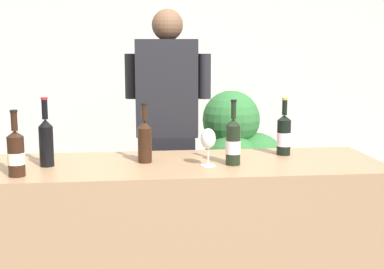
# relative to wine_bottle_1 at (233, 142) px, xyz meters

# --- Properties ---
(wall_back) EXTENTS (8.00, 0.10, 2.80)m
(wall_back) POSITION_rel_wine_bottle_1_xyz_m (-0.34, 2.67, 0.37)
(wall_back) COLOR beige
(wall_back) RESTS_ON ground_plane
(counter) EXTENTS (2.28, 0.67, 0.91)m
(counter) POSITION_rel_wine_bottle_1_xyz_m (-0.34, 0.07, -0.57)
(counter) COLOR #9E7A56
(counter) RESTS_ON ground_plane
(wine_bottle_1) EXTENTS (0.08, 0.08, 0.34)m
(wine_bottle_1) POSITION_rel_wine_bottle_1_xyz_m (0.00, 0.00, 0.00)
(wine_bottle_1) COLOR black
(wine_bottle_1) RESTS_ON counter
(wine_bottle_2) EXTENTS (0.07, 0.07, 0.35)m
(wine_bottle_2) POSITION_rel_wine_bottle_1_xyz_m (-0.95, 0.07, 0.01)
(wine_bottle_2) COLOR black
(wine_bottle_2) RESTS_ON counter
(wine_bottle_3) EXTENTS (0.07, 0.07, 0.31)m
(wine_bottle_3) POSITION_rel_wine_bottle_1_xyz_m (-0.45, 0.11, -0.00)
(wine_bottle_3) COLOR black
(wine_bottle_3) RESTS_ON counter
(wine_bottle_4) EXTENTS (0.08, 0.08, 0.32)m
(wine_bottle_4) POSITION_rel_wine_bottle_1_xyz_m (0.33, 0.22, -0.01)
(wine_bottle_4) COLOR black
(wine_bottle_4) RESTS_ON counter
(wine_bottle_5) EXTENTS (0.08, 0.08, 0.31)m
(wine_bottle_5) POSITION_rel_wine_bottle_1_xyz_m (-1.06, -0.13, -0.01)
(wine_bottle_5) COLOR black
(wine_bottle_5) RESTS_ON counter
(wine_glass) EXTENTS (0.08, 0.08, 0.19)m
(wine_glass) POSITION_rel_wine_bottle_1_xyz_m (-0.13, -0.02, 0.01)
(wine_glass) COLOR silver
(wine_glass) RESTS_ON counter
(person_server) EXTENTS (0.55, 0.29, 1.74)m
(person_server) POSITION_rel_wine_bottle_1_xyz_m (-0.29, 0.73, -0.17)
(person_server) COLOR black
(person_server) RESTS_ON ground_plane
(potted_shrub) EXTENTS (0.67, 0.58, 1.19)m
(potted_shrub) POSITION_rel_wine_bottle_1_xyz_m (0.30, 1.19, -0.37)
(potted_shrub) COLOR brown
(potted_shrub) RESTS_ON ground_plane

